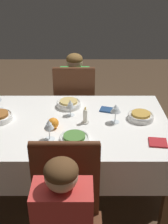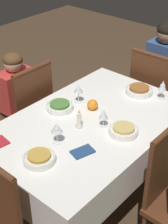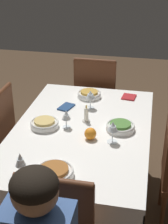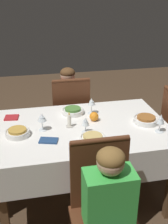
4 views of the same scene
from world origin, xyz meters
name	(u,v)px [view 1 (image 1 of 4)]	position (x,y,z in m)	size (l,w,h in m)	color
ground_plane	(74,195)	(0.00, 0.00, 0.00)	(8.00, 8.00, 0.00)	#4C3826
dining_table	(72,132)	(0.00, 0.00, 0.66)	(1.49, 0.96, 0.75)	white
chair_south	(66,220)	(-0.01, -0.72, 0.52)	(0.43, 0.43, 0.98)	#562D19
chair_north	(75,106)	(0.00, 0.72, 0.52)	(0.43, 0.43, 0.98)	#562D19
person_child_green	(75,95)	(0.00, 0.90, 0.57)	(0.30, 0.33, 1.04)	#383342
bowl_south	(75,139)	(0.03, -0.27, 0.78)	(0.20, 0.20, 0.06)	white
wine_glass_south	(49,125)	(-0.14, -0.24, 0.86)	(0.07, 0.07, 0.15)	white
bowl_north	(69,104)	(-0.03, 0.26, 0.78)	(0.20, 0.20, 0.06)	white
wine_glass_north	(71,105)	(-0.01, 0.11, 0.84)	(0.06, 0.06, 0.14)	white
bowl_east	(141,116)	(0.53, 0.05, 0.78)	(0.20, 0.20, 0.06)	white
wine_glass_east	(116,109)	(0.33, 0.00, 0.86)	(0.08, 0.08, 0.15)	white
candle_centerpiece	(85,117)	(0.10, -0.01, 0.80)	(0.06, 0.06, 0.14)	beige
orange_fruit	(53,123)	(-0.13, -0.09, 0.79)	(0.08, 0.08, 0.08)	orange
napkin_red_folded	(158,143)	(0.59, -0.28, 0.75)	(0.13, 0.12, 0.01)	#AD2328
napkin_spare_side	(109,110)	(0.30, 0.19, 0.75)	(0.16, 0.13, 0.01)	navy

